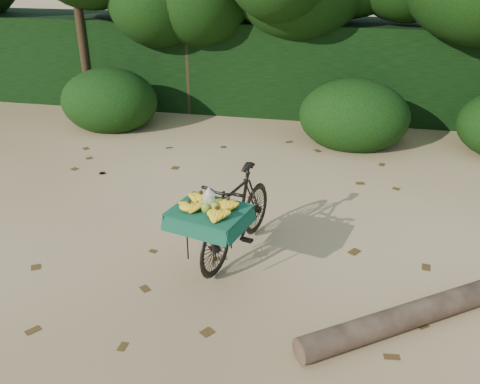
# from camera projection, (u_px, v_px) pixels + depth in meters

# --- Properties ---
(ground) EXTENTS (80.00, 80.00, 0.00)m
(ground) POSITION_uv_depth(u_px,v_px,m) (199.00, 271.00, 5.37)
(ground) COLOR tan
(ground) RESTS_ON ground
(vendor_bicycle) EXTENTS (0.98, 1.79, 0.98)m
(vendor_bicycle) POSITION_uv_depth(u_px,v_px,m) (236.00, 213.00, 5.47)
(vendor_bicycle) COLOR black
(vendor_bicycle) RESTS_ON ground
(fallen_log) EXTENTS (2.69, 2.03, 0.23)m
(fallen_log) POSITION_uv_depth(u_px,v_px,m) (448.00, 303.00, 4.69)
(fallen_log) COLOR brown
(fallen_log) RESTS_ON ground
(hedge_backdrop) EXTENTS (26.00, 1.80, 1.80)m
(hedge_backdrop) POSITION_uv_depth(u_px,v_px,m) (283.00, 65.00, 10.53)
(hedge_backdrop) COLOR black
(hedge_backdrop) RESTS_ON ground
(tree_row) EXTENTS (14.50, 2.00, 4.00)m
(tree_row) POSITION_uv_depth(u_px,v_px,m) (245.00, 13.00, 9.48)
(tree_row) COLOR black
(tree_row) RESTS_ON ground
(bush_clumps) EXTENTS (8.80, 1.70, 0.90)m
(bush_clumps) POSITION_uv_depth(u_px,v_px,m) (295.00, 115.00, 8.87)
(bush_clumps) COLOR black
(bush_clumps) RESTS_ON ground
(leaf_litter) EXTENTS (7.00, 7.30, 0.01)m
(leaf_litter) POSITION_uv_depth(u_px,v_px,m) (215.00, 239.00, 5.94)
(leaf_litter) COLOR #442F12
(leaf_litter) RESTS_ON ground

